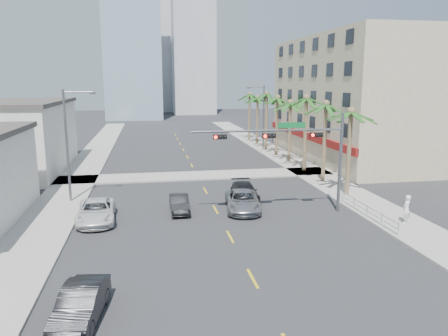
{
  "coord_description": "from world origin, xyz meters",
  "views": [
    {
      "loc": [
        -4.87,
        -21.61,
        9.62
      ],
      "look_at": [
        0.41,
        8.6,
        3.5
      ],
      "focal_mm": 35.0,
      "sensor_mm": 36.0,
      "label": 1
    }
  ],
  "objects_px": {
    "car_parked_far": "(96,211)",
    "traffic_signal_mast": "(299,146)",
    "car_lane_left": "(179,204)",
    "car_lane_right": "(245,192)",
    "car_parked_mid": "(81,304)",
    "pedestrian": "(406,209)",
    "car_lane_center": "(243,201)"
  },
  "relations": [
    {
      "from": "car_parked_mid",
      "to": "car_lane_right",
      "type": "height_order",
      "value": "car_parked_mid"
    },
    {
      "from": "car_parked_mid",
      "to": "car_lane_left",
      "type": "distance_m",
      "value": 15.32
    },
    {
      "from": "car_parked_far",
      "to": "car_lane_right",
      "type": "height_order",
      "value": "car_parked_far"
    },
    {
      "from": "car_lane_left",
      "to": "car_lane_right",
      "type": "xyz_separation_m",
      "value": [
        5.55,
        2.5,
        0.05
      ]
    },
    {
      "from": "car_lane_right",
      "to": "car_parked_far",
      "type": "bearing_deg",
      "value": -158.11
    },
    {
      "from": "car_parked_far",
      "to": "traffic_signal_mast",
      "type": "bearing_deg",
      "value": -5.11
    },
    {
      "from": "car_parked_far",
      "to": "car_lane_right",
      "type": "relative_size",
      "value": 1.13
    },
    {
      "from": "car_parked_mid",
      "to": "car_lane_center",
      "type": "bearing_deg",
      "value": 62.39
    },
    {
      "from": "traffic_signal_mast",
      "to": "pedestrian",
      "type": "distance_m",
      "value": 8.39
    },
    {
      "from": "car_parked_far",
      "to": "car_lane_right",
      "type": "xyz_separation_m",
      "value": [
        11.4,
        3.84,
        -0.06
      ]
    },
    {
      "from": "car_parked_mid",
      "to": "car_lane_left",
      "type": "height_order",
      "value": "car_parked_mid"
    },
    {
      "from": "car_lane_left",
      "to": "car_lane_center",
      "type": "relative_size",
      "value": 0.73
    },
    {
      "from": "car_parked_mid",
      "to": "car_parked_far",
      "type": "height_order",
      "value": "car_parked_far"
    },
    {
      "from": "car_parked_far",
      "to": "car_lane_left",
      "type": "xyz_separation_m",
      "value": [
        5.85,
        1.34,
        -0.11
      ]
    },
    {
      "from": "car_parked_far",
      "to": "car_lane_right",
      "type": "bearing_deg",
      "value": 15.88
    },
    {
      "from": "car_lane_right",
      "to": "car_lane_center",
      "type": "bearing_deg",
      "value": -102.09
    },
    {
      "from": "car_parked_far",
      "to": "pedestrian",
      "type": "distance_m",
      "value": 21.23
    },
    {
      "from": "pedestrian",
      "to": "car_lane_right",
      "type": "bearing_deg",
      "value": -76.04
    },
    {
      "from": "car_parked_mid",
      "to": "car_lane_left",
      "type": "bearing_deg",
      "value": 78.05
    },
    {
      "from": "car_parked_far",
      "to": "car_lane_left",
      "type": "bearing_deg",
      "value": 10.18
    },
    {
      "from": "traffic_signal_mast",
      "to": "car_lane_center",
      "type": "height_order",
      "value": "traffic_signal_mast"
    },
    {
      "from": "car_parked_mid",
      "to": "pedestrian",
      "type": "xyz_separation_m",
      "value": [
        19.98,
        8.78,
        0.4
      ]
    },
    {
      "from": "car_lane_right",
      "to": "traffic_signal_mast",
      "type": "bearing_deg",
      "value": -52.83
    },
    {
      "from": "pedestrian",
      "to": "traffic_signal_mast",
      "type": "bearing_deg",
      "value": -65.3
    },
    {
      "from": "traffic_signal_mast",
      "to": "pedestrian",
      "type": "bearing_deg",
      "value": -30.37
    },
    {
      "from": "traffic_signal_mast",
      "to": "car_lane_center",
      "type": "bearing_deg",
      "value": 158.19
    },
    {
      "from": "car_lane_left",
      "to": "car_lane_right",
      "type": "height_order",
      "value": "car_lane_right"
    },
    {
      "from": "car_lane_center",
      "to": "pedestrian",
      "type": "height_order",
      "value": "pedestrian"
    },
    {
      "from": "car_lane_right",
      "to": "pedestrian",
      "type": "distance_m",
      "value": 12.46
    },
    {
      "from": "car_lane_left",
      "to": "traffic_signal_mast",
      "type": "bearing_deg",
      "value": -12.82
    },
    {
      "from": "car_lane_center",
      "to": "car_parked_mid",
      "type": "bearing_deg",
      "value": -117.64
    },
    {
      "from": "car_parked_mid",
      "to": "car_lane_right",
      "type": "relative_size",
      "value": 0.93
    }
  ]
}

